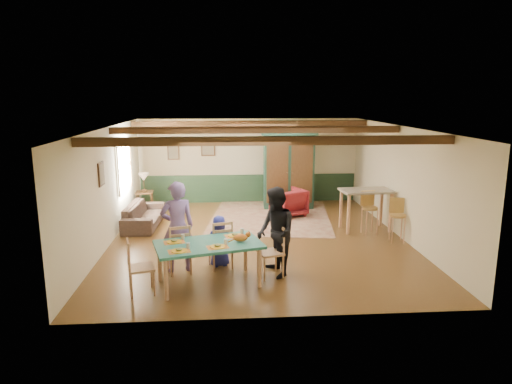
{
  "coord_description": "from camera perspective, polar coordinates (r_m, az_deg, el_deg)",
  "views": [
    {
      "loc": [
        -0.82,
        -10.57,
        3.42
      ],
      "look_at": [
        -0.05,
        0.09,
        1.15
      ],
      "focal_mm": 32.0,
      "sensor_mm": 36.0,
      "label": 1
    }
  ],
  "objects": [
    {
      "name": "place_setting_far_right",
      "position": [
        8.73,
        -2.67,
        -5.19
      ],
      "size": [
        0.49,
        0.41,
        0.11
      ],
      "primitive_type": null,
      "rotation": [
        0.0,
        0.0,
        0.26
      ],
      "color": "yellow",
      "rests_on": "dining_table"
    },
    {
      "name": "counter_table",
      "position": [
        12.06,
        13.51,
        -2.19
      ],
      "size": [
        1.34,
        0.84,
        1.07
      ],
      "primitive_type": null,
      "rotation": [
        0.0,
        0.0,
        0.08
      ],
      "color": "tan",
      "rests_on": "floor"
    },
    {
      "name": "armoire",
      "position": [
        14.03,
        4.09,
        2.79
      ],
      "size": [
        1.7,
        0.72,
        2.37
      ],
      "primitive_type": "cube",
      "rotation": [
        0.0,
        0.0,
        -0.03
      ],
      "color": "#153427",
      "rests_on": "floor"
    },
    {
      "name": "sofa",
      "position": [
        12.55,
        -13.82,
        -2.77
      ],
      "size": [
        0.89,
        2.08,
        0.6
      ],
      "primitive_type": "imported",
      "rotation": [
        0.0,
        0.0,
        1.52
      ],
      "color": "#3A2A24",
      "rests_on": "floor"
    },
    {
      "name": "ceiling_beam_back",
      "position": [
        13.62,
        -0.67,
        8.58
      ],
      "size": [
        6.95,
        0.16,
        0.16
      ],
      "primitive_type": "cube",
      "color": "#331F0E",
      "rests_on": "ceiling"
    },
    {
      "name": "dining_chair_end_left",
      "position": [
        8.3,
        -14.17,
        -9.01
      ],
      "size": [
        0.56,
        0.55,
        1.0
      ],
      "primitive_type": null,
      "rotation": [
        0.0,
        0.0,
        1.83
      ],
      "color": "tan",
      "rests_on": "floor"
    },
    {
      "name": "wainscot_back",
      "position": [
        14.87,
        -0.88,
        0.47
      ],
      "size": [
        6.95,
        0.03,
        0.9
      ],
      "primitive_type": "cube",
      "color": "#1A301E",
      "rests_on": "floor"
    },
    {
      "name": "person_woman",
      "position": [
        8.72,
        2.48,
        -5.06
      ],
      "size": [
        0.85,
        0.98,
        1.73
      ],
      "primitive_type": "imported",
      "rotation": [
        0.0,
        0.0,
        -1.31
      ],
      "color": "black",
      "rests_on": "floor"
    },
    {
      "name": "window_left",
      "position": [
        12.69,
        -16.15,
        3.04
      ],
      "size": [
        0.06,
        1.6,
        1.3
      ],
      "primitive_type": null,
      "color": "white",
      "rests_on": "wall_left"
    },
    {
      "name": "picture_back_b",
      "position": [
        14.73,
        -10.28,
        4.9
      ],
      "size": [
        0.38,
        0.04,
        0.48
      ],
      "primitive_type": null,
      "color": "gray",
      "rests_on": "wall_back"
    },
    {
      "name": "cat",
      "position": [
        8.39,
        -1.96,
        -5.64
      ],
      "size": [
        0.4,
        0.24,
        0.19
      ],
      "primitive_type": null,
      "rotation": [
        0.0,
        0.0,
        0.26
      ],
      "color": "orange",
      "rests_on": "dining_table"
    },
    {
      "name": "person_man",
      "position": [
        9.05,
        -9.8,
        -4.33
      ],
      "size": [
        0.75,
        0.59,
        1.81
      ],
      "primitive_type": "imported",
      "rotation": [
        0.0,
        0.0,
        3.4
      ],
      "color": "#7F61A7",
      "rests_on": "floor"
    },
    {
      "name": "place_setting_near_center",
      "position": [
        8.13,
        -4.83,
        -6.54
      ],
      "size": [
        0.49,
        0.41,
        0.11
      ],
      "primitive_type": null,
      "rotation": [
        0.0,
        0.0,
        0.26
      ],
      "color": "yellow",
      "rests_on": "dining_table"
    },
    {
      "name": "dining_chair_far_left",
      "position": [
        9.09,
        -9.62,
        -6.93
      ],
      "size": [
        0.55,
        0.56,
        1.0
      ],
      "primitive_type": null,
      "rotation": [
        0.0,
        0.0,
        3.4
      ],
      "color": "tan",
      "rests_on": "floor"
    },
    {
      "name": "table_lamp",
      "position": [
        13.94,
        -13.84,
        1.17
      ],
      "size": [
        0.35,
        0.35,
        0.56
      ],
      "primitive_type": null,
      "rotation": [
        0.0,
        0.0,
        0.13
      ],
      "color": "#D9B28C",
      "rests_on": "end_table"
    },
    {
      "name": "ceiling_beam_front",
      "position": [
        8.35,
        1.55,
        6.41
      ],
      "size": [
        6.95,
        0.16,
        0.16
      ],
      "primitive_type": "cube",
      "color": "#331F0E",
      "rests_on": "ceiling"
    },
    {
      "name": "floor",
      "position": [
        11.14,
        0.3,
        -5.89
      ],
      "size": [
        8.0,
        8.0,
        0.0
      ],
      "primitive_type": "plane",
      "color": "#4D3015",
      "rests_on": "ground"
    },
    {
      "name": "dining_table",
      "position": [
        8.5,
        -5.91,
        -8.93
      ],
      "size": [
        2.1,
        1.5,
        0.79
      ],
      "primitive_type": null,
      "rotation": [
        0.0,
        0.0,
        0.26
      ],
      "color": "#206757",
      "rests_on": "floor"
    },
    {
      "name": "place_setting_near_left",
      "position": [
        8.01,
        -9.6,
        -6.98
      ],
      "size": [
        0.49,
        0.41,
        0.11
      ],
      "primitive_type": null,
      "rotation": [
        0.0,
        0.0,
        0.26
      ],
      "color": "yellow",
      "rests_on": "dining_table"
    },
    {
      "name": "wall_back",
      "position": [
        14.74,
        -0.89,
        3.92
      ],
      "size": [
        7.0,
        0.02,
        2.7
      ],
      "primitive_type": "cube",
      "color": "beige",
      "rests_on": "floor"
    },
    {
      "name": "dining_chair_end_right",
      "position": [
        8.8,
        1.82,
        -7.42
      ],
      "size": [
        0.56,
        0.55,
        1.0
      ],
      "primitive_type": null,
      "rotation": [
        0.0,
        0.0,
        -1.31
      ],
      "color": "tan",
      "rests_on": "floor"
    },
    {
      "name": "armchair",
      "position": [
        13.19,
        4.1,
        -1.29
      ],
      "size": [
        1.14,
        1.15,
        0.79
      ],
      "primitive_type": "imported",
      "rotation": [
        0.0,
        0.0,
        -2.7
      ],
      "color": "#551118",
      "rests_on": "floor"
    },
    {
      "name": "bar_stool_left",
      "position": [
        11.73,
        14.04,
        -2.59
      ],
      "size": [
        0.43,
        0.47,
        1.08
      ],
      "primitive_type": null,
      "rotation": [
        0.0,
        0.0,
        0.12
      ],
      "color": "#B58B46",
      "rests_on": "floor"
    },
    {
      "name": "picture_left_wall",
      "position": [
        10.45,
        -18.76,
        2.15
      ],
      "size": [
        0.04,
        0.42,
        0.52
      ],
      "primitive_type": null,
      "color": "gray",
      "rests_on": "wall_left"
    },
    {
      "name": "picture_back_a",
      "position": [
        14.64,
        -6.0,
        5.57
      ],
      "size": [
        0.45,
        0.04,
        0.55
      ],
      "primitive_type": null,
      "color": "gray",
      "rests_on": "wall_back"
    },
    {
      "name": "wall_left",
      "position": [
        11.1,
        -18.01,
        0.64
      ],
      "size": [
        0.02,
        8.0,
        2.7
      ],
      "primitive_type": "cube",
      "color": "beige",
      "rests_on": "floor"
    },
    {
      "name": "person_child",
      "position": [
        9.32,
        -4.59,
        -6.13
      ],
      "size": [
        0.58,
        0.46,
        1.06
      ],
      "primitive_type": "imported",
      "rotation": [
        0.0,
        0.0,
        3.4
      ],
      "color": "navy",
      "rests_on": "floor"
    },
    {
      "name": "place_setting_far_left",
      "position": [
        8.5,
        -10.2,
        -5.87
      ],
      "size": [
        0.49,
        0.41,
        0.11
      ],
      "primitive_type": null,
      "rotation": [
        0.0,
        0.0,
        0.26
      ],
      "color": "yellow",
      "rests_on": "dining_table"
    },
    {
      "name": "ceiling_beam_mid",
      "position": [
        11.03,
        0.16,
        7.78
      ],
      "size": [
        6.95,
        0.16,
        0.16
      ],
      "primitive_type": "cube",
      "color": "#331F0E",
      "rests_on": "ceiling"
    },
    {
      "name": "ceiling",
      "position": [
        10.63,
        0.32,
        8.1
      ],
      "size": [
        7.0,
        8.0,
        0.02
      ],
      "primitive_type": "cube",
      "color": "white",
      "rests_on": "wall_back"
    },
    {
      "name": "dining_chair_far_right",
      "position": [
        9.25,
        -4.46,
        -6.46
      ],
      "size": [
        0.55,
        0.56,
        1.0
      ],
      "primitive_type": null,
      "rotation": [
        0.0,
        0.0,
        3.4
      ],
      "color": "tan",
      "rests_on": "floor"
    },
    {
      "name": "area_rug",
      "position": [
        13.13,
        1.84,
        -3.09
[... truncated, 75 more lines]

